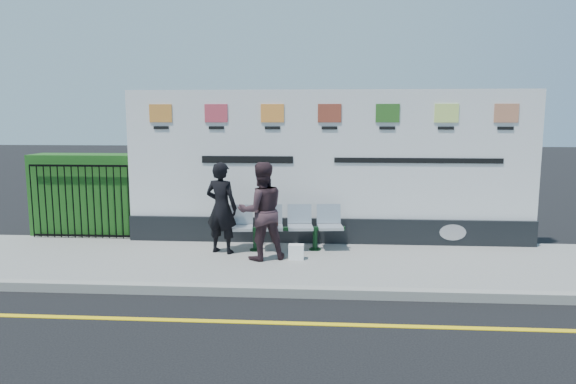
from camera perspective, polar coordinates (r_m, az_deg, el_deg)
The scene contains 12 objects.
ground at distance 6.72m, azimuth 0.33°, elevation -14.41°, with size 80.00×80.00×0.00m, color black.
pavement at distance 9.06m, azimuth 1.34°, elevation -7.94°, with size 14.00×3.00×0.12m, color gray.
kerb at distance 7.63m, azimuth 0.82°, elevation -11.03°, with size 14.00×0.18×0.14m, color gray.
yellow_line at distance 6.72m, azimuth 0.33°, elevation -14.38°, with size 14.00×0.10×0.01m, color yellow.
billboard at distance 10.10m, azimuth 4.55°, elevation 1.62°, with size 8.00×0.30×3.00m.
hedge at distance 11.71m, azimuth -21.17°, elevation -0.21°, with size 2.35×0.70×1.70m, color #1E5419.
railing at distance 11.32m, azimuth -22.11°, elevation -0.95°, with size 2.05×0.06×1.54m, color black, non-canonical shape.
bench at distance 9.65m, azimuth -0.30°, elevation -5.13°, with size 2.14×0.56×0.46m, color silver, non-canonical shape.
woman_left at distance 9.43m, azimuth -7.41°, elevation -1.74°, with size 0.61×0.40×1.68m, color black.
woman_right at distance 8.94m, azimuth -2.97°, elevation -2.13°, with size 0.83×0.65×1.71m, color #352328.
handbag_brown at distance 9.57m, azimuth -1.98°, elevation -3.19°, with size 0.27×0.12×0.21m, color black.
carrier_bag_white at distance 9.06m, azimuth 0.92°, elevation -6.67°, with size 0.27×0.16×0.27m, color white.
Camera 1 is at (0.39, -6.18, 2.60)m, focal length 32.00 mm.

